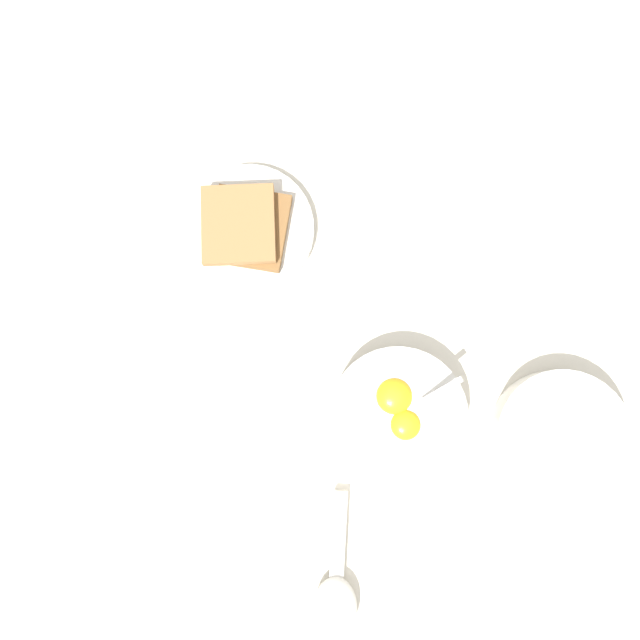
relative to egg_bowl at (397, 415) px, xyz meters
The scene contains 6 objects.
ground_plane 0.08m from the egg_bowl, 122.94° to the right, with size 3.00×3.00×0.00m, color silver.
egg_bowl is the anchor object (origin of this frame).
toast_plate 0.31m from the egg_bowl, 155.32° to the left, with size 0.17×0.17×0.02m.
toast_sandwich 0.30m from the egg_bowl, 155.86° to the left, with size 0.14×0.13×0.03m.
soup_spoon 0.23m from the egg_bowl, 82.51° to the right, with size 0.10×0.17×0.03m.
congee_bowl 0.20m from the egg_bowl, 19.38° to the left, with size 0.16×0.16×0.04m.
Camera 1 is at (-0.05, 0.04, 0.80)m, focal length 35.00 mm.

